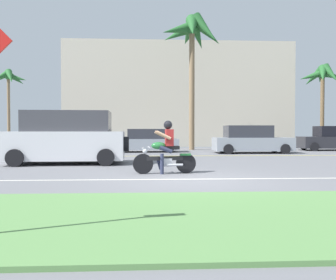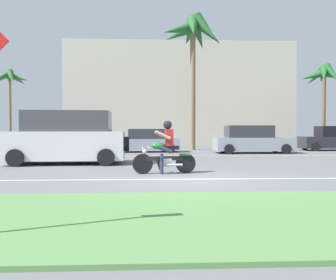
{
  "view_description": "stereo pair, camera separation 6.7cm",
  "coord_description": "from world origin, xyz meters",
  "px_view_note": "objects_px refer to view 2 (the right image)",
  "views": [
    {
      "loc": [
        -0.96,
        -9.27,
        1.3
      ],
      "look_at": [
        -0.3,
        3.23,
        0.97
      ],
      "focal_mm": 37.88,
      "sensor_mm": 36.0,
      "label": 1
    },
    {
      "loc": [
        -0.9,
        -9.27,
        1.3
      ],
      "look_at": [
        -0.3,
        3.23,
        0.97
      ],
      "focal_mm": 37.88,
      "sensor_mm": 36.0,
      "label": 2
    }
  ],
  "objects_px": {
    "suv_nearby": "(67,138)",
    "palm_tree_0": "(324,79)",
    "parked_car_1": "(146,141)",
    "palm_tree_2": "(10,81)",
    "motorcyclist": "(165,151)",
    "parked_car_3": "(333,139)",
    "parked_car_2": "(252,140)",
    "parked_car_0": "(62,140)",
    "palm_tree_1": "(193,36)"
  },
  "relations": [
    {
      "from": "palm_tree_0",
      "to": "palm_tree_1",
      "type": "relative_size",
      "value": 0.68
    },
    {
      "from": "parked_car_2",
      "to": "palm_tree_0",
      "type": "height_order",
      "value": "palm_tree_0"
    },
    {
      "from": "suv_nearby",
      "to": "palm_tree_1",
      "type": "height_order",
      "value": "palm_tree_1"
    },
    {
      "from": "parked_car_3",
      "to": "palm_tree_2",
      "type": "distance_m",
      "value": 22.64
    },
    {
      "from": "palm_tree_2",
      "to": "palm_tree_0",
      "type": "bearing_deg",
      "value": -0.46
    },
    {
      "from": "parked_car_2",
      "to": "parked_car_3",
      "type": "distance_m",
      "value": 6.7
    },
    {
      "from": "suv_nearby",
      "to": "parked_car_0",
      "type": "xyz_separation_m",
      "value": [
        -2.42,
        8.82,
        -0.29
      ]
    },
    {
      "from": "parked_car_1",
      "to": "palm_tree_2",
      "type": "height_order",
      "value": "palm_tree_2"
    },
    {
      "from": "motorcyclist",
      "to": "parked_car_1",
      "type": "xyz_separation_m",
      "value": [
        -0.74,
        10.99,
        -0.01
      ]
    },
    {
      "from": "suv_nearby",
      "to": "parked_car_1",
      "type": "relative_size",
      "value": 1.12
    },
    {
      "from": "palm_tree_1",
      "to": "palm_tree_2",
      "type": "xyz_separation_m",
      "value": [
        -12.9,
        1.64,
        -2.92
      ]
    },
    {
      "from": "parked_car_0",
      "to": "parked_car_2",
      "type": "relative_size",
      "value": 1.0
    },
    {
      "from": "suv_nearby",
      "to": "palm_tree_1",
      "type": "relative_size",
      "value": 0.52
    },
    {
      "from": "suv_nearby",
      "to": "parked_car_1",
      "type": "bearing_deg",
      "value": 68.74
    },
    {
      "from": "parked_car_1",
      "to": "palm_tree_1",
      "type": "bearing_deg",
      "value": 37.54
    },
    {
      "from": "parked_car_3",
      "to": "motorcyclist",
      "type": "bearing_deg",
      "value": -133.71
    },
    {
      "from": "palm_tree_1",
      "to": "parked_car_0",
      "type": "bearing_deg",
      "value": -171.71
    },
    {
      "from": "suv_nearby",
      "to": "palm_tree_0",
      "type": "bearing_deg",
      "value": 35.79
    },
    {
      "from": "parked_car_2",
      "to": "palm_tree_2",
      "type": "xyz_separation_m",
      "value": [
        -15.88,
        5.47,
        4.07
      ]
    },
    {
      "from": "motorcyclist",
      "to": "parked_car_2",
      "type": "xyz_separation_m",
      "value": [
        5.43,
        9.62,
        0.07
      ]
    },
    {
      "from": "palm_tree_2",
      "to": "palm_tree_1",
      "type": "bearing_deg",
      "value": -7.24
    },
    {
      "from": "motorcyclist",
      "to": "palm_tree_1",
      "type": "bearing_deg",
      "value": 79.67
    },
    {
      "from": "parked_car_2",
      "to": "palm_tree_1",
      "type": "bearing_deg",
      "value": 127.88
    },
    {
      "from": "palm_tree_0",
      "to": "palm_tree_2",
      "type": "xyz_separation_m",
      "value": [
        -22.74,
        0.18,
        -0.32
      ]
    },
    {
      "from": "parked_car_2",
      "to": "parked_car_1",
      "type": "bearing_deg",
      "value": 167.42
    },
    {
      "from": "parked_car_1",
      "to": "parked_car_2",
      "type": "height_order",
      "value": "parked_car_2"
    },
    {
      "from": "parked_car_3",
      "to": "palm_tree_0",
      "type": "xyz_separation_m",
      "value": [
        0.66,
        2.74,
        4.39
      ]
    },
    {
      "from": "suv_nearby",
      "to": "parked_car_0",
      "type": "relative_size",
      "value": 1.06
    },
    {
      "from": "motorcyclist",
      "to": "suv_nearby",
      "type": "height_order",
      "value": "suv_nearby"
    },
    {
      "from": "parked_car_3",
      "to": "palm_tree_1",
      "type": "distance_m",
      "value": 11.6
    },
    {
      "from": "motorcyclist",
      "to": "palm_tree_2",
      "type": "xyz_separation_m",
      "value": [
        -10.45,
        15.09,
        4.14
      ]
    },
    {
      "from": "parked_car_2",
      "to": "motorcyclist",
      "type": "bearing_deg",
      "value": -119.46
    },
    {
      "from": "parked_car_3",
      "to": "palm_tree_0",
      "type": "height_order",
      "value": "palm_tree_0"
    },
    {
      "from": "suv_nearby",
      "to": "palm_tree_0",
      "type": "xyz_separation_m",
      "value": [
        15.99,
        11.53,
        4.14
      ]
    },
    {
      "from": "suv_nearby",
      "to": "parked_car_0",
      "type": "distance_m",
      "value": 9.15
    },
    {
      "from": "motorcyclist",
      "to": "parked_car_0",
      "type": "height_order",
      "value": "motorcyclist"
    },
    {
      "from": "parked_car_3",
      "to": "palm_tree_1",
      "type": "height_order",
      "value": "palm_tree_1"
    },
    {
      "from": "motorcyclist",
      "to": "parked_car_3",
      "type": "height_order",
      "value": "same"
    },
    {
      "from": "palm_tree_0",
      "to": "parked_car_2",
      "type": "bearing_deg",
      "value": -142.35
    },
    {
      "from": "palm_tree_1",
      "to": "palm_tree_2",
      "type": "relative_size",
      "value": 1.62
    },
    {
      "from": "parked_car_0",
      "to": "parked_car_3",
      "type": "bearing_deg",
      "value": -0.11
    },
    {
      "from": "parked_car_0",
      "to": "parked_car_1",
      "type": "bearing_deg",
      "value": -12.63
    },
    {
      "from": "motorcyclist",
      "to": "palm_tree_0",
      "type": "bearing_deg",
      "value": 50.5
    },
    {
      "from": "suv_nearby",
      "to": "parked_car_3",
      "type": "bearing_deg",
      "value": 29.82
    },
    {
      "from": "motorcyclist",
      "to": "parked_car_0",
      "type": "relative_size",
      "value": 0.43
    },
    {
      "from": "palm_tree_2",
      "to": "parked_car_0",
      "type": "bearing_deg",
      "value": -33.72
    },
    {
      "from": "motorcyclist",
      "to": "parked_car_0",
      "type": "xyz_separation_m",
      "value": [
        -6.12,
        12.2,
        0.03
      ]
    },
    {
      "from": "palm_tree_0",
      "to": "palm_tree_2",
      "type": "distance_m",
      "value": 22.74
    },
    {
      "from": "parked_car_0",
      "to": "parked_car_3",
      "type": "height_order",
      "value": "parked_car_3"
    },
    {
      "from": "parked_car_1",
      "to": "parked_car_0",
      "type": "bearing_deg",
      "value": 167.37
    }
  ]
}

